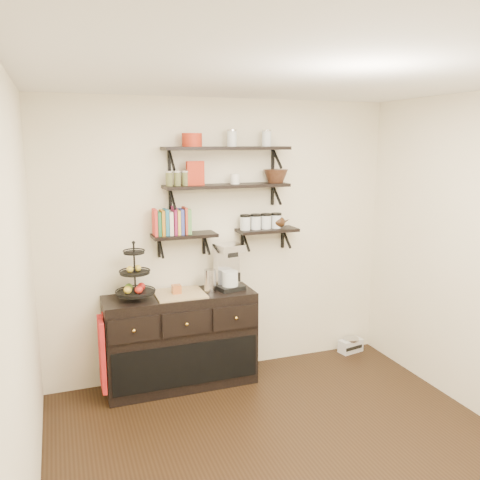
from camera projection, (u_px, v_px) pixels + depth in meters
name	position (u px, v px, depth m)	size (l,w,h in m)	color
floor	(300.00, 466.00, 3.65)	(3.50, 3.50, 0.00)	black
ceiling	(310.00, 75.00, 3.13)	(3.50, 3.50, 0.02)	white
back_wall	(223.00, 239.00, 5.01)	(3.50, 0.02, 2.70)	white
left_wall	(21.00, 316.00, 2.80)	(0.02, 3.50, 2.70)	white
shelf_top	(227.00, 149.00, 4.72)	(1.20, 0.27, 0.23)	black
shelf_mid	(227.00, 186.00, 4.78)	(1.20, 0.27, 0.23)	black
shelf_low_left	(184.00, 236.00, 4.74)	(0.60, 0.25, 0.23)	black
shelf_low_right	(267.00, 231.00, 5.02)	(0.60, 0.25, 0.23)	black
cookbooks	(174.00, 222.00, 4.68)	(0.36, 0.15, 0.26)	red
glass_canisters	(261.00, 222.00, 4.98)	(0.43, 0.10, 0.13)	silver
sideboard	(181.00, 340.00, 4.79)	(1.40, 0.50, 0.92)	black
fruit_stand	(135.00, 280.00, 4.54)	(0.35, 0.35, 0.51)	black
candle	(176.00, 289.00, 4.69)	(0.08, 0.08, 0.08)	#A75626
coffee_maker	(228.00, 267.00, 4.86)	(0.28, 0.28, 0.44)	black
thermal_carafe	(210.00, 281.00, 4.76)	(0.11, 0.11, 0.22)	silver
apron	(102.00, 354.00, 4.45)	(0.04, 0.28, 0.65)	#A91A12
radio	(351.00, 345.00, 5.62)	(0.29, 0.21, 0.16)	silver
recipe_box	(195.00, 173.00, 4.65)	(0.16, 0.06, 0.22)	#B02914
walnut_bowl	(276.00, 176.00, 4.93)	(0.24, 0.24, 0.13)	black
ramekins	(235.00, 179.00, 4.79)	(0.09, 0.09, 0.10)	white
teapot	(279.00, 221.00, 5.05)	(0.18, 0.14, 0.14)	black
red_pot	(192.00, 140.00, 4.59)	(0.18, 0.18, 0.12)	#B02914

